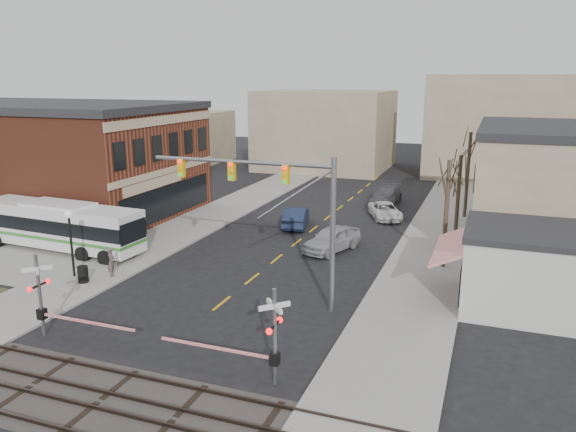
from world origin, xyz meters
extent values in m
plane|color=black|center=(0.00, 0.00, 0.00)|extent=(160.00, 160.00, 0.00)
cube|color=gray|center=(-9.50, 20.00, 0.06)|extent=(5.00, 60.00, 0.12)
cube|color=gray|center=(9.50, 20.00, 0.06)|extent=(5.00, 60.00, 0.12)
cube|color=#332D28|center=(0.00, -8.00, 0.03)|extent=(160.00, 5.00, 0.06)
cube|color=#2D231E|center=(0.00, -7.52, 0.12)|extent=(160.00, 0.08, 0.14)
cube|color=#2D231E|center=(0.00, -6.08, 0.12)|extent=(160.00, 0.08, 0.14)
cube|color=#2D231E|center=(0.00, -9.92, 0.12)|extent=(160.00, 0.08, 0.14)
cube|color=#2D231E|center=(0.00, -8.48, 0.12)|extent=(160.00, 0.08, 0.14)
cube|color=brown|center=(-27.00, 16.00, 4.50)|extent=(30.00, 15.00, 9.00)
cube|color=#262628|center=(-27.00, 16.00, 9.30)|extent=(30.40, 15.40, 0.60)
cube|color=tan|center=(-11.95, 16.00, 4.30)|extent=(0.10, 15.00, 0.50)
cube|color=tan|center=(-11.95, 16.00, 8.40)|extent=(0.10, 15.00, 0.70)
cube|color=black|center=(-11.95, 16.00, 1.80)|extent=(0.08, 13.00, 2.60)
cube|color=beige|center=(16.00, 7.00, 2.00)|extent=(8.00, 6.00, 4.00)
cube|color=#262628|center=(16.00, 7.00, 4.15)|extent=(8.20, 6.20, 0.30)
cube|color=red|center=(11.20, 7.00, 3.00)|extent=(1.68, 6.00, 0.87)
cylinder|color=#382B21|center=(10.50, 12.00, 3.50)|extent=(0.28, 0.28, 6.75)
cylinder|color=#382B21|center=(10.80, 18.00, 3.27)|extent=(0.28, 0.28, 6.30)
cylinder|color=#382B21|center=(11.00, 26.00, 3.72)|extent=(0.28, 0.28, 7.20)
cube|color=silver|center=(-14.69, 6.54, 1.84)|extent=(12.66, 3.43, 2.79)
cube|color=black|center=(-14.69, 6.54, 2.04)|extent=(12.70, 3.47, 0.94)
cube|color=#367F2A|center=(-14.69, 6.54, 1.20)|extent=(12.70, 3.47, 0.21)
cylinder|color=black|center=(-14.69, 6.54, 0.52)|extent=(1.20, 2.77, 1.04)
cylinder|color=gray|center=(5.75, 3.09, 4.00)|extent=(0.28, 0.28, 8.00)
cylinder|color=gray|center=(0.73, 3.09, 7.50)|extent=(10.04, 0.20, 0.20)
cube|color=gold|center=(3.25, 3.09, 7.00)|extent=(0.35, 0.30, 1.00)
cube|color=gold|center=(0.25, 3.09, 7.00)|extent=(0.35, 0.30, 1.00)
cube|color=gold|center=(-2.75, 3.09, 7.00)|extent=(0.35, 0.30, 1.00)
cylinder|color=gray|center=(-6.05, -4.34, 2.00)|extent=(0.16, 0.16, 4.00)
cube|color=silver|center=(-6.05, -4.34, 3.30)|extent=(1.00, 1.00, 0.18)
cube|color=silver|center=(-6.05, -4.34, 3.30)|extent=(1.00, 1.00, 0.18)
sphere|color=#FF0C0C|center=(-6.05, -4.89, 2.50)|extent=(0.26, 0.26, 0.26)
sphere|color=#FF0C0C|center=(-6.05, -3.79, 2.50)|extent=(0.26, 0.26, 0.26)
cube|color=black|center=(-6.05, -4.34, 1.10)|extent=(0.35, 0.35, 0.50)
cube|color=#FF0C0C|center=(-3.45, -4.34, 1.10)|extent=(5.00, 0.10, 0.10)
cylinder|color=gray|center=(5.65, -4.54, 2.00)|extent=(0.16, 0.16, 4.00)
cube|color=silver|center=(5.65, -4.54, 3.30)|extent=(1.00, 1.00, 0.18)
cube|color=silver|center=(5.65, -4.54, 3.30)|extent=(1.00, 1.00, 0.18)
sphere|color=#FF0C0C|center=(5.65, -5.09, 2.50)|extent=(0.26, 0.26, 0.26)
sphere|color=#FF0C0C|center=(5.65, -3.99, 2.50)|extent=(0.26, 0.26, 0.26)
cube|color=black|center=(5.65, -4.54, 1.10)|extent=(0.35, 0.35, 0.50)
cube|color=#FF0C0C|center=(3.05, -4.54, 1.10)|extent=(5.00, 0.10, 0.10)
cylinder|color=black|center=(-10.10, 2.42, 1.95)|extent=(0.14, 0.14, 3.67)
sphere|color=silver|center=(-10.10, 2.42, 3.94)|extent=(0.44, 0.44, 0.44)
cylinder|color=black|center=(-8.87, 1.76, 0.61)|extent=(0.60, 0.60, 0.98)
imported|color=#9C9CA0|center=(2.91, 13.04, 0.86)|extent=(3.57, 5.41, 1.71)
imported|color=#18213C|center=(-1.58, 18.24, 0.82)|extent=(2.82, 5.21, 1.63)
imported|color=silver|center=(4.64, 23.44, 0.67)|extent=(3.96, 5.29, 1.34)
imported|color=#47464C|center=(3.72, 28.64, 0.84)|extent=(2.45, 5.85, 1.69)
imported|color=brown|center=(-7.93, 3.19, 1.02)|extent=(0.65, 0.77, 1.80)
imported|color=#374060|center=(-11.50, 7.81, 0.97)|extent=(1.05, 1.04, 1.71)
camera|label=1|loc=(13.04, -22.96, 11.79)|focal=35.00mm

